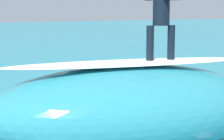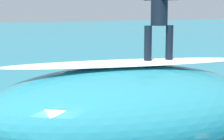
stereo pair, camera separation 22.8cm
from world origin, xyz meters
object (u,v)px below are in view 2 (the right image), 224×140
object	(u,v)px
surfer_riding	(159,15)
surfboard_paddling	(81,103)
surfboard_riding	(158,62)
surfer_paddling	(78,98)

from	to	relation	value
surfer_riding	surfboard_paddling	xyz separation A→B (m)	(0.34, -4.60, -2.91)
surfboard_riding	surfer_riding	world-z (taller)	surfer_riding
surfboard_riding	surfboard_paddling	size ratio (longest dim) A/B	0.96
surfer_riding	surfboard_paddling	size ratio (longest dim) A/B	0.70
surfboard_riding	surfer_riding	distance (m)	0.99
surfboard_riding	surfer_riding	size ratio (longest dim) A/B	1.38
surfer_riding	surfer_paddling	bearing A→B (deg)	-82.05
surfboard_paddling	surfer_paddling	distance (m)	0.21
surfboard_riding	surfboard_paddling	world-z (taller)	surfboard_riding
surfboard_riding	surfboard_paddling	distance (m)	5.00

